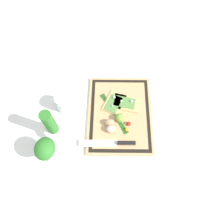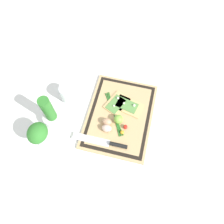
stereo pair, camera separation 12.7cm
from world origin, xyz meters
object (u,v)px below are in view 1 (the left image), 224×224
at_px(egg_pink, 111,129).
at_px(lime, 121,118).
at_px(knife, 117,143).
at_px(egg_brown, 110,123).
at_px(herb_glass, 46,150).
at_px(pizza_slice_far, 114,103).
at_px(cherry_tomato_yellow, 127,130).
at_px(cherry_tomato_red, 129,124).
at_px(herb_pot, 53,128).
at_px(pizza_slice_near, 126,103).
at_px(sauce_jar, 64,103).

bearing_deg(egg_pink, lime, -39.63).
bearing_deg(knife, egg_brown, 18.90).
xyz_separation_m(egg_brown, herb_glass, (-0.18, 0.32, 0.07)).
bearing_deg(pizza_slice_far, cherry_tomato_yellow, -157.51).
bearing_deg(egg_brown, pizza_slice_far, -10.14).
relative_size(pizza_slice_far, knife, 0.56).
relative_size(knife, herb_glass, 1.68).
bearing_deg(cherry_tomato_red, egg_pink, 110.13).
height_order(pizza_slice_far, cherry_tomato_red, same).
distance_m(egg_pink, cherry_tomato_red, 0.11).
relative_size(herb_pot, herb_glass, 1.35).
xyz_separation_m(lime, herb_pot, (-0.08, 0.37, 0.04)).
distance_m(pizza_slice_near, sauce_jar, 0.37).
xyz_separation_m(herb_pot, herb_glass, (-0.13, 0.01, 0.02)).
xyz_separation_m(pizza_slice_far, egg_brown, (-0.14, 0.02, 0.02)).
xyz_separation_m(knife, sauce_jar, (0.23, 0.31, 0.02)).
distance_m(pizza_slice_far, herb_glass, 0.48).
distance_m(cherry_tomato_yellow, sauce_jar, 0.40).
height_order(pizza_slice_near, egg_brown, egg_brown).
height_order(pizza_slice_far, herb_pot, herb_pot).
xyz_separation_m(pizza_slice_far, sauce_jar, (-0.02, 0.30, 0.03)).
height_order(pizza_slice_far, lime, lime).
bearing_deg(pizza_slice_far, egg_brown, 169.86).
xyz_separation_m(herb_pot, sauce_jar, (0.17, -0.03, -0.04)).
distance_m(knife, lime, 0.15).
relative_size(lime, cherry_tomato_red, 2.13).
bearing_deg(egg_pink, knife, -157.73).
distance_m(pizza_slice_near, pizza_slice_far, 0.07).
relative_size(cherry_tomato_yellow, herb_glass, 0.12).
bearing_deg(egg_brown, egg_pink, -168.22).
height_order(pizza_slice_far, herb_glass, herb_glass).
bearing_deg(lime, herb_pot, 102.50).
bearing_deg(sauce_jar, pizza_slice_far, -85.80).
bearing_deg(herb_pot, egg_pink, -87.39).
bearing_deg(pizza_slice_far, cherry_tomato_red, -149.04).
xyz_separation_m(cherry_tomato_yellow, herb_pot, (-0.02, 0.40, 0.06)).
bearing_deg(pizza_slice_near, egg_pink, 153.27).
height_order(lime, sauce_jar, sauce_jar).
bearing_deg(cherry_tomato_yellow, egg_brown, 68.71).
xyz_separation_m(lime, cherry_tomato_red, (-0.03, -0.04, -0.01)).
height_order(lime, cherry_tomato_yellow, lime).
distance_m(herb_pot, sauce_jar, 0.18).
xyz_separation_m(knife, egg_pink, (0.08, 0.03, 0.01)).
bearing_deg(knife, herb_pot, 79.59).
distance_m(cherry_tomato_yellow, herb_glass, 0.45).
relative_size(pizza_slice_near, egg_brown, 3.20).
bearing_deg(herb_glass, cherry_tomato_red, -66.73).
bearing_deg(egg_pink, sauce_jar, 61.10).
xyz_separation_m(knife, cherry_tomato_red, (0.11, -0.07, 0.00)).
bearing_deg(cherry_tomato_yellow, sauce_jar, 67.41).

